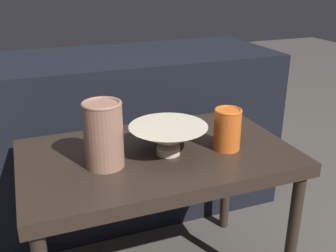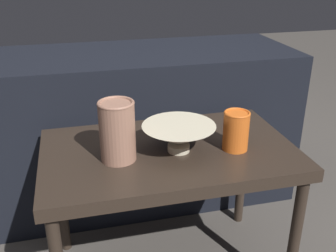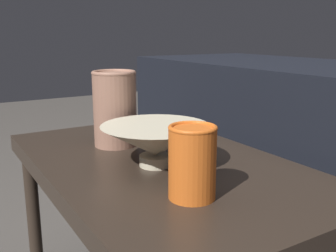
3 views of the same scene
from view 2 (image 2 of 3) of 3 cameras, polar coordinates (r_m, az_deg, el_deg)
table at (r=1.26m, az=0.12°, el=-5.36°), size 0.79×0.48×0.49m
couch_backdrop at (r=1.78m, az=-4.09°, el=-0.01°), size 1.33×0.50×0.68m
bowl at (r=1.20m, az=1.57°, el=-1.36°), size 0.23×0.23×0.09m
vase_textured_left at (r=1.14m, az=-7.37°, el=-0.63°), size 0.11×0.11×0.18m
vase_colorful_right at (r=1.22m, az=9.84°, el=-0.59°), size 0.08×0.08×0.12m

